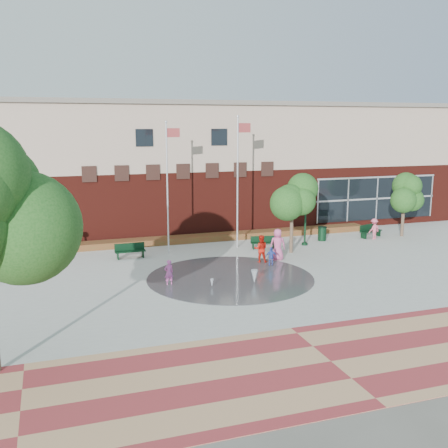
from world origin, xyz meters
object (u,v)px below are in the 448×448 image
object	(u,v)px
child_splash	(169,273)
flagpole_left	(168,181)
flagpole_right	(238,175)
bench_left	(130,254)
trash_can	(322,234)

from	to	relation	value
child_splash	flagpole_left	bearing A→B (deg)	-115.37
flagpole_right	bench_left	xyz separation A→B (m)	(-6.84, -0.60, -4.29)
flagpole_right	trash_can	world-z (taller)	flagpole_right
trash_can	child_splash	bearing A→B (deg)	-151.74
flagpole_left	bench_left	distance (m)	4.76
child_splash	flagpole_right	bearing A→B (deg)	-145.26
flagpole_left	trash_can	xyz separation A→B (m)	(10.40, 0.17, -3.88)
flagpole_right	bench_left	bearing A→B (deg)	172.09
flagpole_left	child_splash	size ratio (longest dim) A/B	6.22
flagpole_left	child_splash	bearing A→B (deg)	-113.03
flagpole_left	flagpole_right	size ratio (longest dim) A/B	0.96
trash_can	child_splash	xyz separation A→B (m)	(-11.81, -6.35, 0.15)
flagpole_left	flagpole_right	bearing A→B (deg)	-8.22
flagpole_left	bench_left	xyz separation A→B (m)	(-2.40, -0.45, -4.08)
bench_left	trash_can	size ratio (longest dim) A/B	1.83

